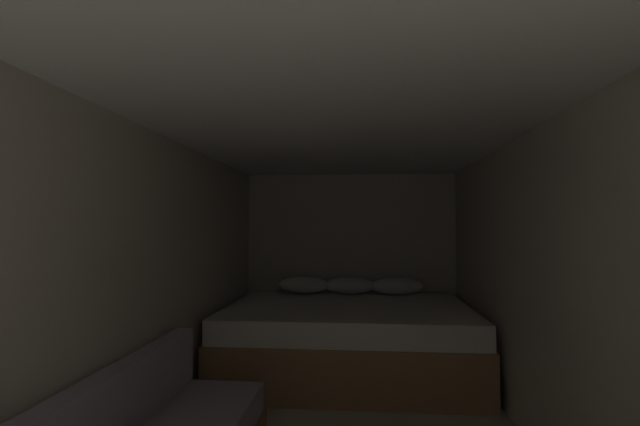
{
  "coord_description": "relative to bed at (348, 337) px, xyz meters",
  "views": [
    {
      "loc": [
        0.13,
        -0.31,
        1.4
      ],
      "look_at": [
        -0.15,
        2.68,
        1.49
      ],
      "focal_mm": 25.25,
      "sensor_mm": 36.0,
      "label": 1
    }
  ],
  "objects": [
    {
      "name": "bed",
      "position": [
        0.0,
        0.0,
        0.0
      ],
      "size": [
        2.3,
        1.76,
        0.84
      ],
      "color": "#9E7247",
      "rests_on": "ground"
    },
    {
      "name": "wall_back",
      "position": [
        0.0,
        0.93,
        0.67
      ],
      "size": [
        2.52,
        0.05,
        2.02
      ],
      "primitive_type": "cube",
      "color": "beige",
      "rests_on": "ground"
    },
    {
      "name": "wall_right",
      "position": [
        1.23,
        -1.86,
        0.67
      ],
      "size": [
        0.05,
        5.53,
        2.02
      ],
      "primitive_type": "cube",
      "color": "beige",
      "rests_on": "ground"
    },
    {
      "name": "wall_left",
      "position": [
        -1.23,
        -1.86,
        0.67
      ],
      "size": [
        0.05,
        5.53,
        2.02
      ],
      "primitive_type": "cube",
      "color": "beige",
      "rests_on": "ground"
    },
    {
      "name": "ceiling_slab",
      "position": [
        0.0,
        -1.86,
        1.7
      ],
      "size": [
        2.52,
        5.53,
        0.05
      ],
      "primitive_type": "cube",
      "color": "white",
      "rests_on": "wall_left"
    }
  ]
}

